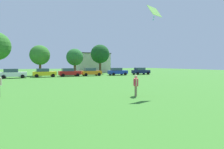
{
  "coord_description": "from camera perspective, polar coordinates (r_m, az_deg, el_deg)",
  "views": [
    {
      "loc": [
        0.07,
        1.27,
        2.42
      ],
      "look_at": [
        4.24,
        10.27,
        1.88
      ],
      "focal_mm": 29.4,
      "sensor_mm": 36.0,
      "label": 1
    }
  ],
  "objects": [
    {
      "name": "parked_car_blue_5",
      "position": [
        41.37,
        1.69,
        0.95
      ],
      "size": [
        4.3,
        2.02,
        1.68
      ],
      "color": "#1E38AD",
      "rests_on": "ground"
    },
    {
      "name": "parked_car_navy_6",
      "position": [
        44.78,
        8.89,
        1.07
      ],
      "size": [
        4.3,
        2.02,
        1.68
      ],
      "color": "#141E4C",
      "rests_on": "ground"
    },
    {
      "name": "tree_far_right",
      "position": [
        48.67,
        -3.73,
        6.35
      ],
      "size": [
        4.92,
        4.92,
        7.67
      ],
      "color": "brown",
      "rests_on": "ground"
    },
    {
      "name": "parked_car_orange_4",
      "position": [
        39.45,
        -6.57,
        0.82
      ],
      "size": [
        4.3,
        2.02,
        1.68
      ],
      "color": "orange",
      "rests_on": "ground"
    },
    {
      "name": "kite",
      "position": [
        16.12,
        13.04,
        18.47
      ],
      "size": [
        1.51,
        1.05,
        1.18
      ],
      "color": "#8CD859"
    },
    {
      "name": "ground_plane",
      "position": [
        28.83,
        -24.94,
        -1.99
      ],
      "size": [
        160.0,
        160.0,
        0.0
      ],
      "primitive_type": "plane",
      "color": "#387528"
    },
    {
      "name": "tree_center",
      "position": [
        42.49,
        -21.51,
        5.61
      ],
      "size": [
        4.21,
        4.21,
        6.57
      ],
      "color": "brown",
      "rests_on": "ground"
    },
    {
      "name": "house_left",
      "position": [
        57.49,
        -6.4,
        3.64
      ],
      "size": [
        10.06,
        7.95,
        5.92
      ],
      "color": "beige",
      "rests_on": "ground"
    },
    {
      "name": "adult_bystander",
      "position": [
        14.14,
        7.41,
        -2.85
      ],
      "size": [
        0.48,
        0.71,
        1.61
      ],
      "rotation": [
        0.0,
        0.0,
        4.3
      ],
      "color": "#8C7259",
      "rests_on": "ground"
    },
    {
      "name": "parked_car_yellow_2",
      "position": [
        37.58,
        -20.36,
        0.54
      ],
      "size": [
        4.3,
        2.02,
        1.68
      ],
      "color": "yellow",
      "rests_on": "ground"
    },
    {
      "name": "tree_right",
      "position": [
        43.63,
        -11.5,
        5.29
      ],
      "size": [
        3.92,
        3.92,
        6.11
      ],
      "color": "brown",
      "rests_on": "ground"
    },
    {
      "name": "parked_car_red_3",
      "position": [
        38.27,
        -13.18,
        0.69
      ],
      "size": [
        4.3,
        2.02,
        1.68
      ],
      "color": "red",
      "rests_on": "ground"
    },
    {
      "name": "parked_car_white_1",
      "position": [
        37.0,
        -28.43,
        0.32
      ],
      "size": [
        4.3,
        2.02,
        1.68
      ],
      "color": "white",
      "rests_on": "ground"
    }
  ]
}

